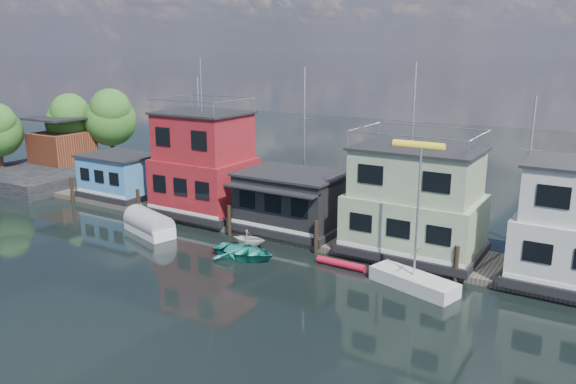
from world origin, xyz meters
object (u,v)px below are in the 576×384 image
Objects in this scene: houseboat_blue at (120,175)px; houseboat_red at (204,165)px; dinghy_white at (249,238)px; tarp_runabout at (149,224)px; dinghy_teal at (244,252)px; houseboat_green at (415,203)px; red_kayak at (341,264)px; houseboat_dark at (292,201)px; day_sailer at (414,280)px.

houseboat_red is (9.50, 0.00, 1.90)m from houseboat_blue.
tarp_runabout reaches higher than dinghy_white.
houseboat_blue reaches higher than dinghy_teal.
houseboat_green is 6.09m from red_kayak.
houseboat_dark is 7.55m from red_kayak.
houseboat_red reaches higher than dinghy_white.
day_sailer reaches higher than houseboat_blue.
tarp_runabout is at bearing 83.47° from dinghy_teal.
day_sailer reaches higher than dinghy_teal.
houseboat_green is at bearing -60.64° from dinghy_teal.
houseboat_blue reaches higher than red_kayak.
houseboat_green is 2.03× the size of dinghy_teal.
dinghy_white is at bearing -102.66° from houseboat_dark.
houseboat_blue is 2.76× the size of dinghy_white.
day_sailer is at bearing -6.94° from red_kayak.
dinghy_teal is at bearing -18.56° from houseboat_blue.
dinghy_white reaches higher than red_kayak.
houseboat_green is 1.72× the size of tarp_runabout.
houseboat_blue is 0.86× the size of houseboat_dark.
dinghy_teal reaches higher than red_kayak.
houseboat_dark is (17.50, -0.02, 0.21)m from houseboat_blue.
houseboat_blue is at bearing -180.00° from houseboat_green.
houseboat_red is 19.67m from day_sailer.
houseboat_dark is 1.52× the size of tarp_runabout.
houseboat_green is 11.12m from dinghy_white.
houseboat_green is at bearing 0.12° from houseboat_dark.
houseboat_red reaches higher than red_kayak.
houseboat_dark is at bearing -0.14° from houseboat_red.
houseboat_red is 2.86× the size of dinghy_teal.
houseboat_dark is (8.00, -0.02, -1.69)m from houseboat_red.
dinghy_white is 11.68m from day_sailer.
dinghy_white is (-9.91, -4.08, -2.94)m from houseboat_green.
houseboat_dark reaches higher than tarp_runabout.
houseboat_green reaches higher than red_kayak.
houseboat_blue is 23.90m from red_kayak.
houseboat_dark is at bearing -25.02° from dinghy_white.
houseboat_green is 3.63× the size of dinghy_white.
red_kayak is at bearing -16.36° from houseboat_red.
houseboat_dark is 0.88× the size of houseboat_green.
houseboat_dark is 4.54m from dinghy_white.
houseboat_blue is 0.81× the size of day_sailer.
tarp_runabout is at bearing -173.87° from red_kayak.
houseboat_blue is 1.55× the size of dinghy_teal.
day_sailer is 1.90× the size of dinghy_teal.
dinghy_white is 2.06m from dinghy_teal.
houseboat_dark is 11.90m from day_sailer.
tarp_runabout is at bearing -147.52° from houseboat_dark.
houseboat_red is 15.06m from red_kayak.
dinghy_white is at bearing -29.96° from houseboat_red.
red_kayak is at bearing -102.48° from dinghy_white.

